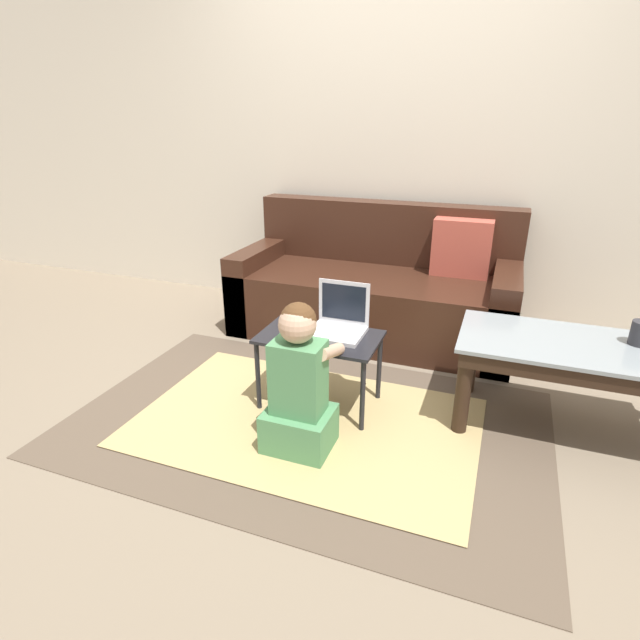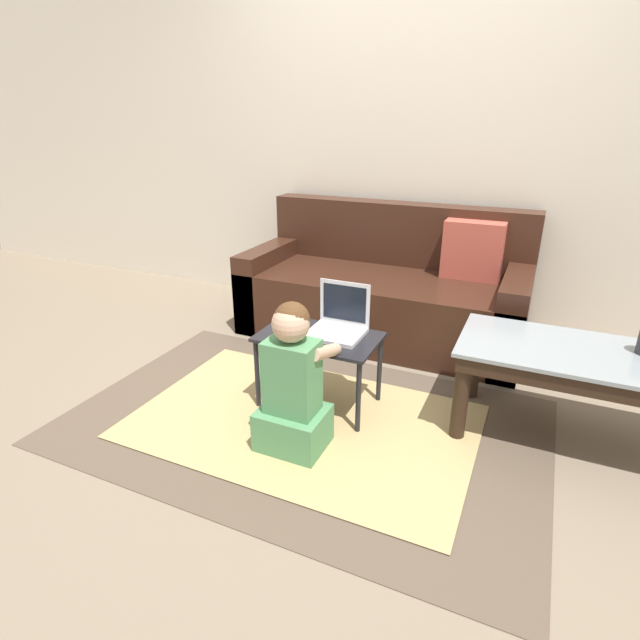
{
  "view_description": "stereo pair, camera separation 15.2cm",
  "coord_description": "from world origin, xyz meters",
  "px_view_note": "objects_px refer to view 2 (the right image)",
  "views": [
    {
      "loc": [
        0.82,
        -2.09,
        1.38
      ],
      "look_at": [
        0.02,
        0.03,
        0.45
      ],
      "focal_mm": 28.0,
      "sensor_mm": 36.0,
      "label": 1
    },
    {
      "loc": [
        0.96,
        -2.03,
        1.38
      ],
      "look_at": [
        0.02,
        0.03,
        0.45
      ],
      "focal_mm": 28.0,
      "sensor_mm": 36.0,
      "label": 2
    }
  ],
  "objects_px": {
    "laptop": "(338,326)",
    "person_seated": "(293,385)",
    "computer_mouse": "(296,328)",
    "coffee_table": "(578,366)",
    "laptop_desk": "(319,344)",
    "couch": "(386,292)"
  },
  "relations": [
    {
      "from": "laptop",
      "to": "person_seated",
      "type": "height_order",
      "value": "person_seated"
    },
    {
      "from": "computer_mouse",
      "to": "person_seated",
      "type": "height_order",
      "value": "person_seated"
    },
    {
      "from": "laptop_desk",
      "to": "laptop",
      "type": "bearing_deg",
      "value": 40.09
    },
    {
      "from": "coffee_table",
      "to": "laptop",
      "type": "relative_size",
      "value": 3.84
    },
    {
      "from": "coffee_table",
      "to": "laptop",
      "type": "xyz_separation_m",
      "value": [
        -1.08,
        -0.15,
        0.06
      ]
    },
    {
      "from": "computer_mouse",
      "to": "laptop",
      "type": "bearing_deg",
      "value": 17.3
    },
    {
      "from": "couch",
      "to": "computer_mouse",
      "type": "xyz_separation_m",
      "value": [
        -0.14,
        -1.03,
        0.12
      ]
    },
    {
      "from": "computer_mouse",
      "to": "person_seated",
      "type": "bearing_deg",
      "value": -65.1
    },
    {
      "from": "laptop_desk",
      "to": "person_seated",
      "type": "relative_size",
      "value": 0.85
    },
    {
      "from": "computer_mouse",
      "to": "coffee_table",
      "type": "bearing_deg",
      "value": 9.25
    },
    {
      "from": "person_seated",
      "to": "coffee_table",
      "type": "bearing_deg",
      "value": 27.38
    },
    {
      "from": "laptop",
      "to": "person_seated",
      "type": "xyz_separation_m",
      "value": [
        -0.03,
        -0.43,
        -0.12
      ]
    },
    {
      "from": "laptop",
      "to": "person_seated",
      "type": "relative_size",
      "value": 0.38
    },
    {
      "from": "laptop",
      "to": "person_seated",
      "type": "bearing_deg",
      "value": -93.85
    },
    {
      "from": "laptop_desk",
      "to": "person_seated",
      "type": "xyz_separation_m",
      "value": [
        0.04,
        -0.36,
        -0.03
      ]
    },
    {
      "from": "laptop",
      "to": "computer_mouse",
      "type": "bearing_deg",
      "value": -162.7
    },
    {
      "from": "coffee_table",
      "to": "laptop_desk",
      "type": "bearing_deg",
      "value": -169.77
    },
    {
      "from": "coffee_table",
      "to": "computer_mouse",
      "type": "xyz_separation_m",
      "value": [
        -1.27,
        -0.21,
        0.04
      ]
    },
    {
      "from": "laptop",
      "to": "computer_mouse",
      "type": "xyz_separation_m",
      "value": [
        -0.2,
        -0.06,
        -0.02
      ]
    },
    {
      "from": "computer_mouse",
      "to": "laptop_desk",
      "type": "bearing_deg",
      "value": 0.12
    },
    {
      "from": "couch",
      "to": "laptop",
      "type": "xyz_separation_m",
      "value": [
        0.06,
        -0.97,
        0.14
      ]
    },
    {
      "from": "laptop",
      "to": "computer_mouse",
      "type": "relative_size",
      "value": 2.49
    }
  ]
}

